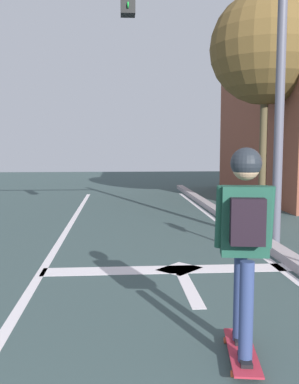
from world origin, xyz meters
TOP-DOWN VIEW (x-y plane):
  - lane_line_center at (-0.34, 6.00)m, footprint 0.12×20.00m
  - lane_line_curbside at (3.03, 6.00)m, footprint 0.12×20.00m
  - stop_bar at (1.42, 6.18)m, footprint 3.53×0.40m
  - lane_arrow_stem at (1.59, 5.36)m, footprint 0.16×1.40m
  - lane_arrow_head at (1.59, 6.21)m, footprint 0.71×0.71m
  - skateboard at (1.73, 3.56)m, footprint 0.35×0.87m
  - skater at (1.73, 3.54)m, footprint 0.46×0.62m
  - traffic_signal_mast at (2.28, 7.68)m, footprint 5.34×0.34m
  - roadside_tree at (4.69, 11.85)m, footprint 2.99×2.99m

SIDE VIEW (x-z plane):
  - lane_line_center at x=-0.34m, z-range 0.00..0.01m
  - lane_line_curbside at x=3.03m, z-range 0.00..0.01m
  - stop_bar at x=1.42m, z-range 0.00..0.01m
  - lane_arrow_stem at x=1.59m, z-range 0.00..0.01m
  - lane_arrow_head at x=1.59m, z-range 0.00..0.01m
  - skateboard at x=1.73m, z-range 0.03..0.11m
  - skater at x=1.73m, z-range 0.30..1.95m
  - traffic_signal_mast at x=2.28m, z-range 0.94..5.95m
  - roadside_tree at x=4.69m, z-range 1.41..7.26m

